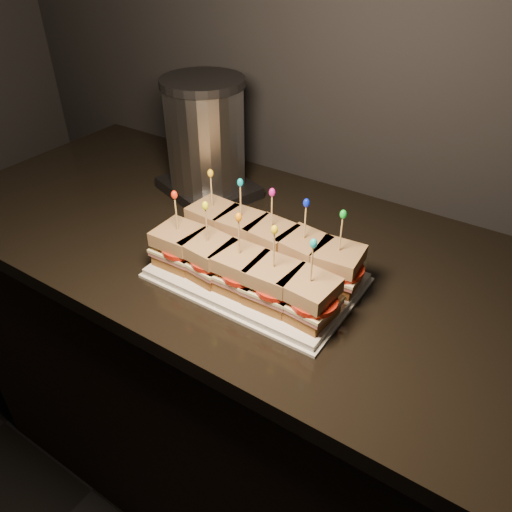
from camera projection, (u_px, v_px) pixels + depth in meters
The scene contains 78 objects.
cabinet at pixel (410, 464), 1.15m from camera, with size 2.38×0.65×0.84m, color black.
granite_slab at pixel (454, 324), 0.90m from camera, with size 2.42×0.69×0.04m, color black.
platter at pixel (256, 275), 0.97m from camera, with size 0.38×0.23×0.02m, color white.
platter_rim at pixel (256, 278), 0.97m from camera, with size 0.39×0.25×0.01m, color white.
sandwich_0_bread_bot at pixel (214, 232), 1.06m from camera, with size 0.08×0.08×0.02m, color brown.
sandwich_0_ham at pixel (213, 226), 1.05m from camera, with size 0.09×0.09×0.01m, color #B25551.
sandwich_0_cheese at pixel (213, 223), 1.05m from camera, with size 0.09×0.09×0.01m, color #FFF4AF.
sandwich_0_tomato at pixel (216, 223), 1.03m from camera, with size 0.08×0.08×0.01m, color red.
sandwich_0_bread_top at pixel (213, 213), 1.03m from camera, with size 0.08×0.08×0.03m, color brown.
sandwich_0_pick at pixel (212, 194), 1.00m from camera, with size 0.00×0.00×0.09m, color tan.
sandwich_0_frill at pixel (210, 173), 0.98m from camera, with size 0.01×0.01×0.02m, color #ECB014.
sandwich_1_bread_bot at pixel (241, 243), 1.03m from camera, with size 0.08×0.08×0.02m, color brown.
sandwich_1_ham at pixel (241, 236), 1.02m from camera, with size 0.09×0.09×0.01m, color #B25551.
sandwich_1_cheese at pixel (241, 233), 1.01m from camera, with size 0.09×0.09×0.01m, color #FFF4AF.
sandwich_1_tomato at pixel (244, 233), 1.00m from camera, with size 0.08×0.08×0.01m, color red.
sandwich_1_bread_top at pixel (241, 223), 1.00m from camera, with size 0.08×0.08×0.03m, color brown.
sandwich_1_pick at pixel (241, 203), 0.97m from camera, with size 0.00×0.00×0.09m, color tan.
sandwich_1_frill at pixel (240, 182), 0.95m from camera, with size 0.01×0.01×0.02m, color #039DB2.
sandwich_2_bread_bot at pixel (271, 254), 0.99m from camera, with size 0.08×0.08×0.02m, color brown.
sandwich_2_ham at pixel (271, 247), 0.98m from camera, with size 0.09×0.09×0.01m, color #B25551.
sandwich_2_cheese at pixel (271, 244), 0.98m from camera, with size 0.09×0.09×0.01m, color #FFF4AF.
sandwich_2_tomato at pixel (275, 244), 0.97m from camera, with size 0.08×0.08×0.01m, color red.
sandwich_2_bread_top at pixel (271, 233), 0.97m from camera, with size 0.08×0.08×0.03m, color brown.
sandwich_2_pick at pixel (272, 213), 0.94m from camera, with size 0.00×0.00×0.09m, color tan.
sandwich_2_frill at pixel (272, 192), 0.91m from camera, with size 0.01×0.01×0.02m, color #BF1388.
sandwich_3_bread_bot at pixel (302, 265), 0.96m from camera, with size 0.08×0.08×0.02m, color brown.
sandwich_3_ham at pixel (303, 259), 0.95m from camera, with size 0.09×0.09×0.01m, color #B25551.
sandwich_3_cheese at pixel (303, 256), 0.95m from camera, with size 0.09×0.09×0.01m, color #FFF4AF.
sandwich_3_tomato at pixel (307, 256), 0.93m from camera, with size 0.08×0.08×0.01m, color red.
sandwich_3_bread_top at pixel (304, 245), 0.93m from camera, with size 0.08×0.08×0.03m, color brown.
sandwich_3_pick at pixel (305, 225), 0.91m from camera, with size 0.00×0.00×0.09m, color tan.
sandwich_3_frill at pixel (306, 203), 0.88m from camera, with size 0.01×0.01×0.02m, color #081BD9.
sandwich_4_bread_bot at pixel (336, 278), 0.93m from camera, with size 0.08×0.08×0.02m, color brown.
sandwich_4_ham at pixel (337, 271), 0.92m from camera, with size 0.09×0.09×0.01m, color #B25551.
sandwich_4_cheese at pixel (337, 268), 0.92m from camera, with size 0.09×0.09×0.01m, color #FFF4AF.
sandwich_4_tomato at pixel (342, 269), 0.90m from camera, with size 0.08×0.08×0.01m, color red.
sandwich_4_bread_top at pixel (338, 257), 0.90m from camera, with size 0.08×0.08×0.03m, color brown.
sandwich_4_pick at pixel (341, 236), 0.88m from camera, with size 0.00×0.00×0.09m, color tan.
sandwich_4_frill at pixel (343, 214), 0.85m from camera, with size 0.01×0.01×0.02m, color green.
sandwich_5_bread_bot at pixel (181, 257), 0.99m from camera, with size 0.08×0.08×0.02m, color brown.
sandwich_5_ham at pixel (180, 250), 0.98m from camera, with size 0.09×0.09×0.01m, color #B25551.
sandwich_5_cheese at pixel (180, 247), 0.97m from camera, with size 0.09×0.09×0.01m, color #FFF4AF.
sandwich_5_tomato at pixel (182, 247), 0.96m from camera, with size 0.08×0.08×0.01m, color red.
sandwich_5_bread_top at pixel (179, 236), 0.96m from camera, with size 0.08×0.08×0.03m, color brown.
sandwich_5_pick at pixel (176, 216), 0.93m from camera, with size 0.00×0.00×0.09m, color tan.
sandwich_5_frill at pixel (174, 195), 0.91m from camera, with size 0.01×0.01×0.02m, color red.
sandwich_6_bread_bot at pixel (209, 268), 0.95m from camera, with size 0.08×0.08×0.02m, color brown.
sandwich_6_ham at pixel (209, 262), 0.94m from camera, with size 0.09×0.09×0.01m, color #B25551.
sandwich_6_cheese at pixel (209, 259), 0.94m from camera, with size 0.09×0.09×0.01m, color #FFF4AF.
sandwich_6_tomato at pixel (212, 259), 0.93m from camera, with size 0.08×0.08×0.01m, color red.
sandwich_6_bread_top at pixel (208, 248), 0.92m from camera, with size 0.08×0.08×0.03m, color brown.
sandwich_6_pick at pixel (207, 227), 0.90m from camera, with size 0.00×0.00×0.09m, color tan.
sandwich_6_frill at pixel (205, 206), 0.87m from camera, with size 0.01×0.01×0.02m, color #E5F011.
sandwich_7_bread_bot at pixel (240, 281), 0.92m from camera, with size 0.08×0.08×0.02m, color brown.
sandwich_7_ham at pixel (240, 275), 0.91m from camera, with size 0.09×0.09×0.01m, color #B25551.
sandwich_7_cheese at pixel (240, 272), 0.91m from camera, with size 0.09×0.09×0.01m, color #FFF4AF.
sandwich_7_tomato at pixel (243, 272), 0.89m from camera, with size 0.08×0.08×0.01m, color red.
sandwich_7_bread_top at pixel (240, 260), 0.89m from camera, with size 0.08×0.08×0.03m, color brown.
sandwich_7_pick at pixel (239, 239), 0.87m from camera, with size 0.00×0.00×0.09m, color tan.
sandwich_7_frill at pixel (238, 217), 0.84m from camera, with size 0.01×0.01×0.02m, color orange.
sandwich_8_bread_bot at pixel (273, 295), 0.89m from camera, with size 0.08×0.08×0.02m, color brown.
sandwich_8_ham at pixel (273, 288), 0.88m from camera, with size 0.09×0.09×0.01m, color #B25551.
sandwich_8_cheese at pixel (273, 285), 0.88m from camera, with size 0.09×0.09×0.01m, color #FFF4AF.
sandwich_8_tomato at pixel (277, 286), 0.86m from camera, with size 0.08×0.08×0.01m, color red.
sandwich_8_bread_top at pixel (273, 273), 0.86m from camera, with size 0.08×0.08×0.03m, color brown.
sandwich_8_pick at pixel (274, 252), 0.83m from camera, with size 0.00×0.00×0.09m, color tan.
sandwich_8_frill at pixel (275, 230), 0.81m from camera, with size 0.01×0.01×0.02m, color yellow.
sandwich_9_bread_bot at pixel (308, 310), 0.86m from camera, with size 0.08×0.08×0.02m, color brown.
sandwich_9_ham at pixel (309, 303), 0.85m from camera, with size 0.09×0.09×0.01m, color #B25551.
sandwich_9_cheese at pixel (309, 300), 0.84m from camera, with size 0.09×0.09×0.01m, color #FFF4AF.
sandwich_9_tomato at pixel (314, 301), 0.83m from camera, with size 0.08×0.08×0.01m, color red.
sandwich_9_bread_top at pixel (310, 288), 0.83m from camera, with size 0.08×0.08×0.03m, color brown.
sandwich_9_pick at pixel (312, 266), 0.80m from camera, with size 0.00×0.00×0.09m, color tan.
sandwich_9_frill at pixel (313, 243), 0.78m from camera, with size 0.01×0.01×0.02m, color #15BBBE.
appliance_base at pixel (209, 188), 1.26m from camera, with size 0.22×0.18×0.03m, color #262628.
appliance_body at pixel (206, 137), 1.18m from camera, with size 0.18×0.18×0.24m, color silver.
appliance_lid at pixel (202, 82), 1.11m from camera, with size 0.19×0.19×0.02m, color #262628.
appliance at pixel (206, 139), 1.18m from camera, with size 0.22×0.18×0.28m, color silver, non-canonical shape.
Camera 1 is at (-0.45, 0.92, 1.48)m, focal length 35.00 mm.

